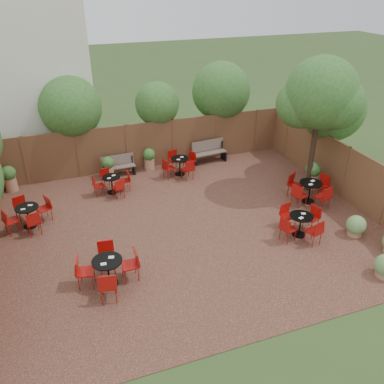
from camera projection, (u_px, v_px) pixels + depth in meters
name	position (u px, v px, depth m)	size (l,w,h in m)	color
ground	(190.00, 226.00, 13.32)	(80.00, 80.00, 0.00)	#354F23
courtyard_paving	(190.00, 226.00, 13.31)	(12.00, 10.00, 0.02)	#341815
fence_back	(151.00, 145.00, 16.96)	(12.00, 0.08, 2.00)	#55311F
fence_right	(345.00, 173.00, 14.61)	(0.08, 10.00, 2.00)	#55311F
neighbour_building	(24.00, 66.00, 16.67)	(5.00, 4.00, 8.00)	silver
overhang_foliage	(108.00, 132.00, 13.30)	(15.88, 10.92, 2.66)	#2B5B1D
courtyard_tree	(321.00, 97.00, 13.82)	(2.70, 2.60, 5.02)	black
park_bench_left	(118.00, 165.00, 16.47)	(1.38, 0.50, 0.84)	brown
park_bench_right	(209.00, 151.00, 17.63)	(1.57, 0.66, 0.95)	brown
bistro_tables	(181.00, 206.00, 13.59)	(11.21, 7.31, 0.91)	black
planters	(154.00, 170.00, 15.84)	(11.56, 4.26, 1.07)	#A57052
low_shrubs	(378.00, 244.00, 11.87)	(1.62, 2.52, 0.70)	#A57052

